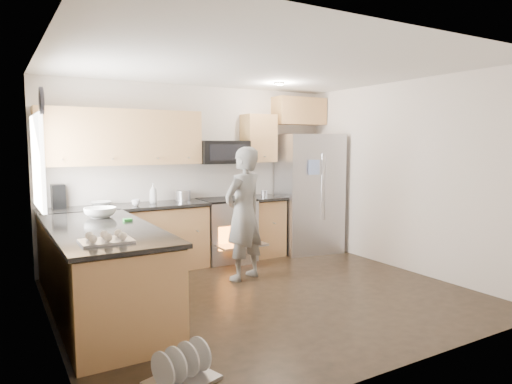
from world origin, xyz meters
TOP-DOWN VIEW (x-y plane):
  - ground at (0.00, 0.00)m, footprint 4.50×4.50m
  - room_shell at (-0.04, 0.02)m, footprint 4.54×4.04m
  - back_cabinet_run at (-0.58, 1.75)m, footprint 4.45×0.64m
  - peninsula at (-1.75, 0.25)m, footprint 0.96×2.36m
  - stove_range at (0.35, 1.69)m, footprint 0.76×0.97m
  - refrigerator at (1.77, 1.53)m, footprint 1.04×0.87m
  - person at (0.10, 0.70)m, footprint 0.72×0.60m
  - dish_rack at (-1.54, -1.35)m, footprint 0.56×0.50m

SIDE VIEW (x-z plane):
  - ground at x=0.00m, z-range 0.00..0.00m
  - dish_rack at x=-1.54m, z-range -0.07..0.22m
  - peninsula at x=-1.75m, z-range -0.05..0.98m
  - stove_range at x=0.35m, z-range -0.22..1.57m
  - person at x=0.10m, z-range 0.00..1.71m
  - refrigerator at x=1.77m, z-range 0.00..1.89m
  - back_cabinet_run at x=-0.58m, z-range -0.29..2.21m
  - room_shell at x=-0.04m, z-range 0.36..2.98m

